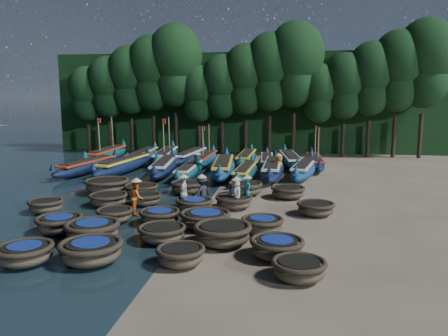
# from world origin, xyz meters

# --- Properties ---
(ground) EXTENTS (120.00, 120.00, 0.00)m
(ground) POSITION_xyz_m (0.00, 0.00, 0.00)
(ground) COLOR #7E705C
(ground) RESTS_ON ground
(foliage_wall) EXTENTS (40.00, 3.00, 10.00)m
(foliage_wall) POSITION_xyz_m (0.00, 23.50, 5.00)
(foliage_wall) COLOR black
(foliage_wall) RESTS_ON ground
(coracle_1) EXTENTS (2.25, 2.25, 0.69)m
(coracle_1) POSITION_xyz_m (-4.47, -9.37, 0.40)
(coracle_1) COLOR #4E4531
(coracle_1) RESTS_ON ground
(coracle_2) EXTENTS (2.16, 2.16, 0.78)m
(coracle_2) POSITION_xyz_m (-2.32, -8.97, 0.45)
(coracle_2) COLOR #4E4531
(coracle_2) RESTS_ON ground
(coracle_3) EXTENTS (1.83, 1.83, 0.67)m
(coracle_3) POSITION_xyz_m (0.70, -8.75, 0.38)
(coracle_3) COLOR #4E4531
(coracle_3) RESTS_ON ground
(coracle_4) EXTENTS (1.89, 1.89, 0.65)m
(coracle_4) POSITION_xyz_m (4.55, -9.33, 0.37)
(coracle_4) COLOR #4E4531
(coracle_4) RESTS_ON ground
(coracle_5) EXTENTS (1.98, 1.98, 0.73)m
(coracle_5) POSITION_xyz_m (-5.08, -6.01, 0.42)
(coracle_5) COLOR #4E4531
(coracle_5) RESTS_ON ground
(coracle_6) EXTENTS (2.25, 2.25, 0.83)m
(coracle_6) POSITION_xyz_m (-3.20, -6.94, 0.48)
(coracle_6) COLOR #4E4531
(coracle_6) RESTS_ON ground
(coracle_7) EXTENTS (1.89, 1.89, 0.64)m
(coracle_7) POSITION_xyz_m (-0.60, -6.46, 0.37)
(coracle_7) COLOR #4E4531
(coracle_7) RESTS_ON ground
(coracle_8) EXTENTS (2.66, 2.66, 0.82)m
(coracle_8) POSITION_xyz_m (1.78, -6.51, 0.47)
(coracle_8) COLOR #4E4531
(coracle_8) RESTS_ON ground
(coracle_9) EXTENTS (1.92, 1.92, 0.71)m
(coracle_9) POSITION_xyz_m (3.84, -7.57, 0.41)
(coracle_9) COLOR #4E4531
(coracle_9) RESTS_ON ground
(coracle_10) EXTENTS (1.83, 1.83, 0.66)m
(coracle_10) POSITION_xyz_m (-7.37, -3.11, 0.38)
(coracle_10) COLOR #4E4531
(coracle_10) RESTS_ON ground
(coracle_11) EXTENTS (1.90, 1.90, 0.65)m
(coracle_11) POSITION_xyz_m (-3.43, -4.21, 0.37)
(coracle_11) COLOR #4E4531
(coracle_11) RESTS_ON ground
(coracle_12) EXTENTS (2.16, 2.16, 0.67)m
(coracle_12) POSITION_xyz_m (-1.36, -4.21, 0.38)
(coracle_12) COLOR #4E4531
(coracle_12) RESTS_ON ground
(coracle_13) EXTENTS (2.34, 2.34, 0.73)m
(coracle_13) POSITION_xyz_m (0.73, -4.46, 0.42)
(coracle_13) COLOR #4E4531
(coracle_13) RESTS_ON ground
(coracle_14) EXTENTS (2.11, 2.11, 0.70)m
(coracle_14) POSITION_xyz_m (3.18, -4.91, 0.40)
(coracle_14) COLOR #4E4531
(coracle_14) RESTS_ON ground
(coracle_15) EXTENTS (2.30, 2.30, 0.66)m
(coracle_15) POSITION_xyz_m (-4.92, -1.39, 0.38)
(coracle_15) COLOR #4E4531
(coracle_15) RESTS_ON ground
(coracle_16) EXTENTS (1.91, 1.91, 0.63)m
(coracle_16) POSITION_xyz_m (-3.07, -0.97, 0.36)
(coracle_16) COLOR #4E4531
(coracle_16) RESTS_ON ground
(coracle_17) EXTENTS (1.91, 1.91, 0.67)m
(coracle_17) POSITION_xyz_m (-0.30, -1.93, 0.39)
(coracle_17) COLOR #4E4531
(coracle_17) RESTS_ON ground
(coracle_18) EXTENTS (1.89, 1.89, 0.65)m
(coracle_18) POSITION_xyz_m (1.53, -0.96, 0.37)
(coracle_18) COLOR #4E4531
(coracle_18) RESTS_ON ground
(coracle_19) EXTENTS (1.81, 1.81, 0.63)m
(coracle_19) POSITION_xyz_m (5.52, -1.69, 0.36)
(coracle_19) COLOR #4E4531
(coracle_19) RESTS_ON ground
(coracle_20) EXTENTS (3.10, 3.10, 0.85)m
(coracle_20) POSITION_xyz_m (-6.23, 1.49, 0.48)
(coracle_20) COLOR #4E4531
(coracle_20) RESTS_ON ground
(coracle_21) EXTENTS (2.32, 2.32, 0.71)m
(coracle_21) POSITION_xyz_m (-3.94, 0.86, 0.41)
(coracle_21) COLOR #4E4531
(coracle_21) RESTS_ON ground
(coracle_22) EXTENTS (2.21, 2.21, 0.72)m
(coracle_22) POSITION_xyz_m (-1.59, 2.04, 0.41)
(coracle_22) COLOR #4E4531
(coracle_22) RESTS_ON ground
(coracle_23) EXTENTS (2.44, 2.44, 0.76)m
(coracle_23) POSITION_xyz_m (1.81, 2.10, 0.43)
(coracle_23) COLOR #4E4531
(coracle_23) RESTS_ON ground
(coracle_24) EXTENTS (2.13, 2.13, 0.67)m
(coracle_24) POSITION_xyz_m (4.23, 1.70, 0.38)
(coracle_24) COLOR #4E4531
(coracle_24) RESTS_ON ground
(long_boat_1) EXTENTS (2.54, 8.21, 1.46)m
(long_boat_1) POSITION_xyz_m (-10.37, 7.70, 0.55)
(long_boat_1) COLOR #10213D
(long_boat_1) RESTS_ON ground
(long_boat_2) EXTENTS (2.50, 8.77, 1.55)m
(long_boat_2) POSITION_xyz_m (-7.84, 8.38, 0.59)
(long_boat_2) COLOR #10213D
(long_boat_2) RESTS_ON ground
(long_boat_3) EXTENTS (2.50, 8.55, 1.52)m
(long_boat_3) POSITION_xyz_m (-4.70, 8.26, 0.58)
(long_boat_3) COLOR #10213D
(long_boat_3) RESTS_ON ground
(long_boat_4) EXTENTS (1.38, 7.48, 1.32)m
(long_boat_4) POSITION_xyz_m (-2.59, 7.19, 0.50)
(long_boat_4) COLOR #0E3D4F
(long_boat_4) RESTS_ON ground
(long_boat_5) EXTENTS (2.39, 9.19, 1.62)m
(long_boat_5) POSITION_xyz_m (-0.35, 8.23, 0.62)
(long_boat_5) COLOR navy
(long_boat_5) RESTS_ON ground
(long_boat_6) EXTENTS (1.69, 7.57, 1.33)m
(long_boat_6) POSITION_xyz_m (1.35, 7.05, 0.51)
(long_boat_6) COLOR #0E3D4F
(long_boat_6) RESTS_ON ground
(long_boat_7) EXTENTS (1.69, 8.85, 1.56)m
(long_boat_7) POSITION_xyz_m (3.15, 8.19, 0.59)
(long_boat_7) COLOR #10213D
(long_boat_7) RESTS_ON ground
(long_boat_8) EXTENTS (2.82, 8.20, 1.46)m
(long_boat_8) POSITION_xyz_m (5.37, 8.70, 0.56)
(long_boat_8) COLOR navy
(long_boat_8) RESTS_ON ground
(long_boat_9) EXTENTS (1.75, 9.06, 3.85)m
(long_boat_9) POSITION_xyz_m (-11.52, 13.83, 0.61)
(long_boat_9) COLOR #0E3D4F
(long_boat_9) RESTS_ON ground
(long_boat_10) EXTENTS (1.70, 8.33, 1.47)m
(long_boat_10) POSITION_xyz_m (-8.22, 13.86, 0.56)
(long_boat_10) COLOR navy
(long_boat_10) RESTS_ON ground
(long_boat_11) EXTENTS (2.63, 9.01, 3.85)m
(long_boat_11) POSITION_xyz_m (-6.10, 13.65, 0.61)
(long_boat_11) COLOR #0E3D4F
(long_boat_11) RESTS_ON ground
(long_boat_12) EXTENTS (2.28, 8.42, 1.49)m
(long_boat_12) POSITION_xyz_m (-4.05, 13.96, 0.57)
(long_boat_12) COLOR #10213D
(long_boat_12) RESTS_ON ground
(long_boat_13) EXTENTS (1.46, 7.84, 3.33)m
(long_boat_13) POSITION_xyz_m (-2.51, 12.80, 0.53)
(long_boat_13) COLOR navy
(long_boat_13) RESTS_ON ground
(long_boat_14) EXTENTS (1.61, 8.14, 1.43)m
(long_boat_14) POSITION_xyz_m (0.80, 13.75, 0.55)
(long_boat_14) COLOR #0E3D4F
(long_boat_14) RESTS_ON ground
(long_boat_15) EXTENTS (1.64, 7.38, 1.30)m
(long_boat_15) POSITION_xyz_m (2.56, 12.51, 0.49)
(long_boat_15) COLOR navy
(long_boat_15) RESTS_ON ground
(long_boat_16) EXTENTS (2.51, 8.52, 1.51)m
(long_boat_16) POSITION_xyz_m (4.41, 12.90, 0.57)
(long_boat_16) COLOR #0E3D4F
(long_boat_16) RESTS_ON ground
(long_boat_17) EXTENTS (1.54, 7.81, 3.32)m
(long_boat_17) POSITION_xyz_m (6.31, 12.55, 0.53)
(long_boat_17) COLOR #10213D
(long_boat_17) RESTS_ON ground
(fisherman_0) EXTENTS (0.86, 0.92, 1.78)m
(fisherman_0) POSITION_xyz_m (1.66, -1.09, 0.85)
(fisherman_0) COLOR beige
(fisherman_0) RESTS_ON ground
(fisherman_1) EXTENTS (0.63, 0.69, 1.78)m
(fisherman_1) POSITION_xyz_m (2.15, -0.56, 0.90)
(fisherman_1) COLOR #19646C
(fisherman_1) RESTS_ON ground
(fisherman_2) EXTENTS (0.86, 0.98, 1.88)m
(fisherman_2) POSITION_xyz_m (-2.91, -2.73, 0.89)
(fisherman_2) COLOR #C5631A
(fisherman_2) RESTS_ON ground
(fisherman_3) EXTENTS (1.11, 1.21, 1.84)m
(fisherman_3) POSITION_xyz_m (-0.09, -1.01, 0.86)
(fisherman_3) COLOR black
(fisherman_3) RESTS_ON ground
(fisherman_4) EXTENTS (0.52, 1.04, 1.97)m
(fisherman_4) POSITION_xyz_m (-0.85, -1.80, 0.94)
(fisherman_4) COLOR beige
(fisherman_4) RESTS_ON ground
(fisherman_5) EXTENTS (1.43, 1.45, 1.86)m
(fisherman_5) POSITION_xyz_m (-2.10, 7.58, 0.87)
(fisherman_5) COLOR #19646C
(fisherman_5) RESTS_ON ground
(fisherman_6) EXTENTS (0.61, 0.85, 1.84)m
(fisherman_6) POSITION_xyz_m (3.58, 7.94, 0.88)
(fisherman_6) COLOR #C5631A
(fisherman_6) RESTS_ON ground
(tree_0) EXTENTS (3.68, 3.68, 8.68)m
(tree_0) POSITION_xyz_m (-16.00, 20.00, 5.97)
(tree_0) COLOR black
(tree_0) RESTS_ON ground
(tree_1) EXTENTS (4.09, 4.09, 9.65)m
(tree_1) POSITION_xyz_m (-13.70, 20.00, 6.65)
(tree_1) COLOR black
(tree_1) RESTS_ON ground
(tree_2) EXTENTS (4.51, 4.51, 10.63)m
(tree_2) POSITION_xyz_m (-11.40, 20.00, 7.32)
(tree_2) COLOR black
(tree_2) RESTS_ON ground
(tree_3) EXTENTS (4.92, 4.92, 11.60)m
(tree_3) POSITION_xyz_m (-9.10, 20.00, 8.00)
(tree_3) COLOR black
(tree_3) RESTS_ON ground
(tree_4) EXTENTS (5.34, 5.34, 12.58)m
(tree_4) POSITION_xyz_m (-6.80, 20.00, 8.67)
(tree_4) COLOR black
(tree_4) RESTS_ON ground
(tree_5) EXTENTS (3.68, 3.68, 8.68)m
(tree_5) POSITION_xyz_m (-4.50, 20.00, 5.97)
(tree_5) COLOR black
(tree_5) RESTS_ON ground
(tree_6) EXTENTS (4.09, 4.09, 9.65)m
(tree_6) POSITION_xyz_m (-2.20, 20.00, 6.65)
(tree_6) COLOR black
(tree_6) RESTS_ON ground
(tree_7) EXTENTS (4.51, 4.51, 10.63)m
(tree_7) POSITION_xyz_m (0.10, 20.00, 7.32)
(tree_7) COLOR black
(tree_7) RESTS_ON ground
(tree_8) EXTENTS (4.92, 4.92, 11.60)m
(tree_8) POSITION_xyz_m (2.40, 20.00, 8.00)
(tree_8) COLOR black
(tree_8) RESTS_ON ground
(tree_9) EXTENTS (5.34, 5.34, 12.58)m
(tree_9) POSITION_xyz_m (4.70, 20.00, 8.67)
(tree_9) COLOR black
(tree_9) RESTS_ON ground
(tree_10) EXTENTS (3.68, 3.68, 8.68)m
(tree_10) POSITION_xyz_m (7.00, 20.00, 5.97)
(tree_10) COLOR black
(tree_10) RESTS_ON ground
(tree_11) EXTENTS (4.09, 4.09, 9.65)m
(tree_11) POSITION_xyz_m (9.30, 20.00, 6.65)
(tree_11) COLOR black
(tree_11) RESTS_ON ground
(tree_12) EXTENTS (4.51, 4.51, 10.63)m
(tree_12) POSITION_xyz_m (11.60, 20.00, 7.32)
(tree_12) COLOR black
(tree_12) RESTS_ON ground
(tree_13) EXTENTS (4.92, 4.92, 11.60)m
(tree_13) POSITION_xyz_m (13.90, 20.00, 8.00)
(tree_13) COLOR black
(tree_13) RESTS_ON ground
(tree_14) EXTENTS (5.34, 5.34, 12.58)m
(tree_14) POSITION_xyz_m (16.20, 20.00, 8.67)
(tree_14) COLOR black
(tree_14) RESTS_ON ground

